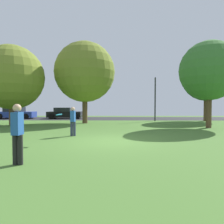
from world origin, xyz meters
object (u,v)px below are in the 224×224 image
object	(u,v)px
person_thrower	(17,131)
person_catcher	(73,120)
street_lamp_post	(155,99)
oak_tree_center	(207,77)
maple_tree_far	(85,72)
parked_car_blue	(16,113)
maple_tree_near	(209,71)
parked_car_black	(65,113)
oak_tree_left	(12,77)
frisbee_disc	(59,115)

from	to	relation	value
person_thrower	person_catcher	world-z (taller)	person_thrower
street_lamp_post	oak_tree_center	bearing A→B (deg)	0.66
maple_tree_far	person_catcher	world-z (taller)	maple_tree_far
parked_car_blue	maple_tree_far	bearing A→B (deg)	-33.77
maple_tree_near	parked_car_black	world-z (taller)	maple_tree_near
oak_tree_center	oak_tree_left	xyz separation A→B (m)	(-17.96, -4.60, -0.63)
maple_tree_near	parked_car_black	size ratio (longest dim) A/B	1.56
maple_tree_far	frisbee_disc	world-z (taller)	maple_tree_far
maple_tree_near	oak_tree_center	xyz separation A→B (m)	(2.54, 6.42, 0.40)
person_thrower	person_catcher	xyz separation A→B (m)	(0.48, 5.53, -0.10)
maple_tree_far	street_lamp_post	distance (m)	7.78
oak_tree_center	frisbee_disc	bearing A→B (deg)	-133.04
oak_tree_left	parked_car_blue	bearing A→B (deg)	113.49
person_catcher	parked_car_blue	xyz separation A→B (m)	(-9.75, 14.05, -0.22)
oak_tree_center	street_lamp_post	bearing A→B (deg)	-179.34
maple_tree_near	oak_tree_center	distance (m)	6.91
frisbee_disc	person_thrower	bearing A→B (deg)	-94.97
oak_tree_left	frisbee_disc	distance (m)	10.50
maple_tree_far	street_lamp_post	world-z (taller)	maple_tree_far
maple_tree_far	person_thrower	bearing A→B (deg)	-90.08
maple_tree_near	person_catcher	world-z (taller)	maple_tree_near
parked_car_blue	frisbee_disc	bearing A→B (deg)	-59.47
parked_car_black	street_lamp_post	size ratio (longest dim) A/B	0.90
maple_tree_near	frisbee_disc	size ratio (longest dim) A/B	17.24
parked_car_black	street_lamp_post	xyz separation A→B (m)	(10.27, -3.60, 1.64)
frisbee_disc	parked_car_blue	xyz separation A→B (m)	(-9.57, 16.22, -0.63)
maple_tree_far	person_catcher	size ratio (longest dim) A/B	4.68
person_catcher	parked_car_black	world-z (taller)	person_catcher
parked_car_blue	parked_car_black	size ratio (longest dim) A/B	1.09
oak_tree_left	parked_car_blue	size ratio (longest dim) A/B	1.49
oak_tree_left	person_thrower	bearing A→B (deg)	-63.40
maple_tree_near	street_lamp_post	size ratio (longest dim) A/B	1.41
oak_tree_center	parked_car_blue	distance (m)	22.10
maple_tree_far	oak_tree_center	distance (m)	12.48
maple_tree_far	oak_tree_center	xyz separation A→B (m)	(12.18, 2.74, -0.07)
oak_tree_center	frisbee_disc	world-z (taller)	oak_tree_center
person_catcher	parked_car_blue	world-z (taller)	person_catcher
frisbee_disc	oak_tree_center	bearing A→B (deg)	46.96
street_lamp_post	maple_tree_near	bearing A→B (deg)	-66.71
person_thrower	street_lamp_post	world-z (taller)	street_lamp_post
oak_tree_left	parked_car_black	xyz separation A→B (m)	(2.42, 8.14, -3.32)
parked_car_blue	oak_tree_center	bearing A→B (deg)	-9.19
maple_tree_near	oak_tree_left	distance (m)	15.53
maple_tree_far	oak_tree_center	world-z (taller)	maple_tree_far
oak_tree_center	person_catcher	xyz separation A→B (m)	(-11.71, -10.58, -3.71)
person_catcher	person_thrower	bearing A→B (deg)	-0.00
oak_tree_left	person_catcher	size ratio (longest dim) A/B	4.18
person_thrower	parked_car_black	size ratio (longest dim) A/B	0.43
maple_tree_near	street_lamp_post	xyz separation A→B (m)	(-2.74, 6.36, -1.92)
maple_tree_near	street_lamp_post	bearing A→B (deg)	113.29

